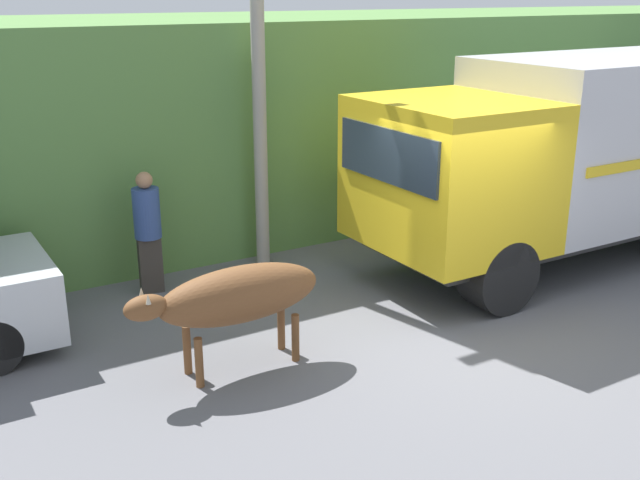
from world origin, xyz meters
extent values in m
plane|color=slate|center=(0.00, 0.00, 0.00)|extent=(60.00, 60.00, 0.00)
cube|color=#568442|center=(0.00, 6.30, 1.80)|extent=(32.00, 5.36, 3.61)
cube|color=#B2BCAD|center=(-3.65, 5.13, 1.57)|extent=(5.91, 2.40, 3.15)
cube|color=#4C4742|center=(-3.65, 5.13, 3.23)|extent=(6.21, 2.70, 0.16)
cube|color=#2D2D2D|center=(3.09, 1.04, 0.60)|extent=(6.38, 1.95, 0.18)
cube|color=gold|center=(0.66, 1.04, 1.68)|extent=(2.08, 2.43, 2.00)
cube|color=#232D38|center=(-0.40, 1.04, 2.04)|extent=(0.04, 2.07, 0.70)
cube|color=#BCBCC1|center=(4.13, 1.04, 1.90)|extent=(4.85, 2.43, 2.43)
cylinder|color=black|center=(0.77, 0.09, 0.51)|extent=(1.01, 0.54, 1.01)
ellipsoid|color=brown|center=(-2.82, 0.36, 0.89)|extent=(1.90, 0.63, 0.63)
ellipsoid|color=brown|center=(-3.89, 0.36, 0.97)|extent=(0.47, 0.27, 0.27)
cone|color=#B7AD93|center=(-3.89, 0.25, 1.10)|extent=(0.06, 0.06, 0.11)
cone|color=#B7AD93|center=(-3.89, 0.47, 1.10)|extent=(0.06, 0.06, 0.11)
cylinder|color=brown|center=(-3.41, 0.19, 0.29)|extent=(0.09, 0.09, 0.57)
cylinder|color=brown|center=(-3.41, 0.53, 0.29)|extent=(0.09, 0.09, 0.57)
cylinder|color=brown|center=(-2.23, 0.19, 0.29)|extent=(0.09, 0.09, 0.57)
cylinder|color=brown|center=(-2.23, 0.53, 0.29)|extent=(0.09, 0.09, 0.57)
cube|color=#38332D|center=(-2.96, 3.06, 0.40)|extent=(0.34, 0.25, 0.80)
cylinder|color=#334C8C|center=(-2.96, 3.06, 1.15)|extent=(0.42, 0.42, 0.70)
sphere|color=#A87A56|center=(-2.96, 3.06, 1.62)|extent=(0.23, 0.23, 0.23)
cylinder|color=#9E998E|center=(-1.11, 3.24, 3.30)|extent=(0.20, 0.20, 6.60)
camera|label=1|loc=(-5.96, -6.60, 4.06)|focal=42.00mm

